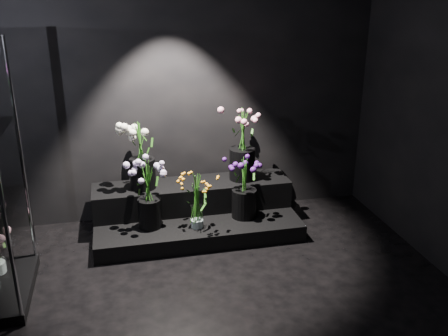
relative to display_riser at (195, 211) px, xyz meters
name	(u,v)px	position (x,y,z in m)	size (l,w,h in m)	color
floor	(226,326)	(-0.04, -1.60, -0.18)	(4.00, 4.00, 0.00)	black
wall_back	(181,85)	(-0.04, 0.40, 1.22)	(4.00, 4.00, 0.00)	black
display_riser	(195,211)	(0.00, 0.00, 0.00)	(2.00, 0.89, 0.45)	black
bouquet_orange_bells	(197,200)	(-0.03, -0.33, 0.27)	(0.35, 0.35, 0.56)	white
bouquet_lilac	(148,189)	(-0.46, -0.21, 0.37)	(0.37, 0.37, 0.67)	black
bouquet_purple	(244,185)	(0.47, -0.20, 0.33)	(0.36, 0.36, 0.61)	black
bouquet_cream_roses	(141,149)	(-0.49, 0.11, 0.67)	(0.50, 0.50, 0.69)	black
bouquet_pink_roses	(243,141)	(0.53, 0.12, 0.67)	(0.41, 0.41, 0.75)	black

